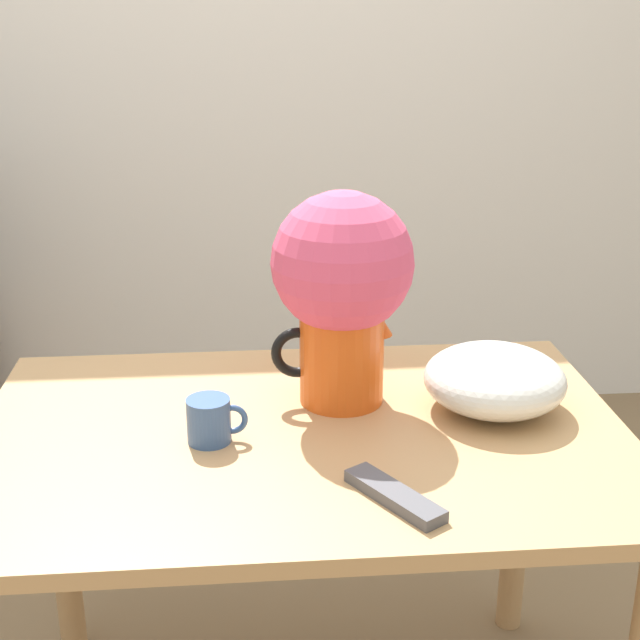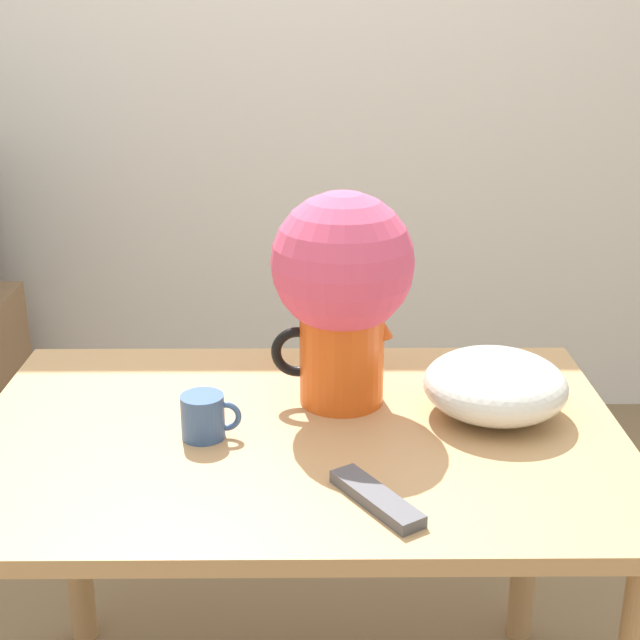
# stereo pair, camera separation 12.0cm
# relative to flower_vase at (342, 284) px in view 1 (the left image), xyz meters

# --- Properties ---
(wall_back) EXTENTS (8.00, 0.05, 2.60)m
(wall_back) POSITION_rel_flower_vase_xyz_m (-0.19, 1.52, 0.34)
(wall_back) COLOR silver
(wall_back) RESTS_ON ground_plane
(table) EXTENTS (1.17, 0.78, 0.72)m
(table) POSITION_rel_flower_vase_xyz_m (-0.08, -0.12, -0.35)
(table) COLOR tan
(table) RESTS_ON ground_plane
(flower_vase) EXTENTS (0.27, 0.26, 0.41)m
(flower_vase) POSITION_rel_flower_vase_xyz_m (0.00, 0.00, 0.00)
(flower_vase) COLOR #E05619
(flower_vase) RESTS_ON table
(coffee_mug) EXTENTS (0.11, 0.08, 0.08)m
(coffee_mug) POSITION_rel_flower_vase_xyz_m (-0.24, -0.15, -0.20)
(coffee_mug) COLOR #385689
(coffee_mug) RESTS_ON table
(white_bowl) EXTENTS (0.27, 0.27, 0.12)m
(white_bowl) POSITION_rel_flower_vase_xyz_m (0.28, -0.06, -0.18)
(white_bowl) COLOR silver
(white_bowl) RESTS_ON table
(remote_control) EXTENTS (0.14, 0.18, 0.02)m
(remote_control) POSITION_rel_flower_vase_xyz_m (0.04, -0.37, -0.23)
(remote_control) COLOR #4C4C51
(remote_control) RESTS_ON table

